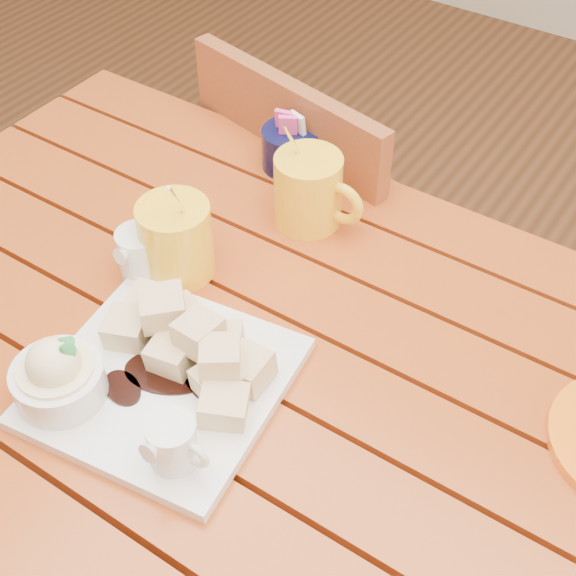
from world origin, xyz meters
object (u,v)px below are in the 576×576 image
Objects in this scene: coffee_mug_left at (175,237)px; chair_far at (326,237)px; dessert_plate at (144,373)px; table at (239,385)px; coffee_mug_right at (310,190)px.

coffee_mug_left reaches higher than chair_far.
coffee_mug_left is at bearing 119.13° from dessert_plate.
chair_far is (-0.02, 0.43, -0.32)m from coffee_mug_left.
coffee_mug_left reaches higher than table.
coffee_mug_left is at bearing 103.79° from chair_far.
coffee_mug_left and coffee_mug_right have the same top height.
coffee_mug_right is at bearing 126.20° from chair_far.
dessert_plate is at bearing 112.66° from chair_far.
chair_far is (-0.12, 0.62, -0.30)m from dessert_plate.
table is 1.38× the size of chair_far.
table is 7.30× the size of coffee_mug_right.
coffee_mug_left is at bearing -117.06° from coffee_mug_right.
table is 0.20m from dessert_plate.
dessert_plate is at bearing -103.98° from table.
table is 0.53m from chair_far.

